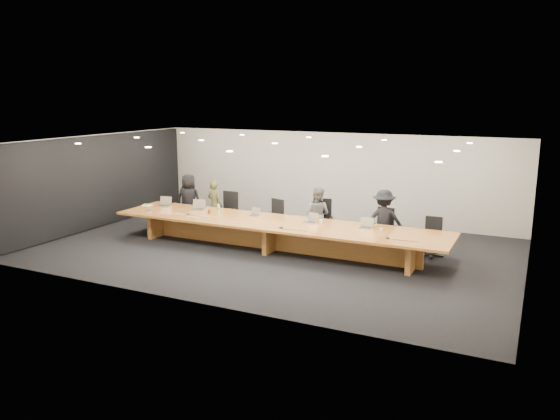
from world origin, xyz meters
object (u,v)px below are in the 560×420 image
object	(u,v)px
mic_right	(388,238)
mic_left	(188,214)
laptop_d	(310,218)
laptop_c	(254,212)
chair_far_left	(182,207)
av_box	(149,211)
paper_cup_far	(381,230)
water_bottle	(219,209)
laptop_a	(164,202)
chair_mid_right	(321,221)
person_a	(189,200)
person_c	(317,214)
laptop_b	(197,205)
chair_far_right	(431,237)
paper_cup_near	(321,222)
laptop_e	(366,223)
conference_table	(275,230)
person_b	(215,205)
chair_left	(227,211)
person_d	(383,220)
chair_mid_left	(272,218)
amber_mug	(209,212)
mic_center	(281,227)

from	to	relation	value
mic_right	mic_left	bearing A→B (deg)	179.16
laptop_d	mic_left	size ratio (longest dim) A/B	2.68
laptop_c	mic_left	xyz separation A→B (m)	(-1.70, -0.64, -0.10)
mic_left	mic_right	size ratio (longest dim) A/B	1.16
laptop_c	mic_right	size ratio (longest dim) A/B	2.75
chair_far_left	av_box	distance (m)	1.56
paper_cup_far	av_box	bearing A→B (deg)	-175.12
water_bottle	av_box	bearing A→B (deg)	-161.63
laptop_a	mic_left	distance (m)	1.47
chair_mid_right	paper_cup_far	distance (m)	2.25
person_a	mic_right	size ratio (longest dim) A/B	15.26
person_c	mic_left	bearing A→B (deg)	34.58
laptop_b	av_box	size ratio (longest dim) A/B	2.04
chair_mid_right	mic_right	world-z (taller)	chair_mid_right
chair_far_left	laptop_c	xyz separation A→B (m)	(2.96, -0.83, 0.27)
chair_far_right	paper_cup_near	xyz separation A→B (m)	(-2.61, -0.86, 0.30)
paper_cup_near	av_box	distance (m)	5.00
laptop_d	laptop_e	size ratio (longest dim) A/B	0.99
person_c	laptop_a	distance (m)	4.59
laptop_b	paper_cup_far	xyz separation A→B (m)	(5.41, -0.19, -0.10)
chair_far_left	laptop_e	bearing A→B (deg)	7.02
water_bottle	paper_cup_near	bearing A→B (deg)	0.91
chair_mid_right	mic_right	bearing A→B (deg)	-45.28
conference_table	laptop_b	world-z (taller)	laptop_b
person_b	conference_table	bearing A→B (deg)	166.76
person_c	laptop_b	bearing A→B (deg)	23.59
person_a	laptop_c	xyz separation A→B (m)	(2.74, -0.88, 0.06)
conference_table	av_box	xyz separation A→B (m)	(-3.78, -0.38, 0.24)
person_b	person_c	xyz separation A→B (m)	(3.27, 0.06, 0.01)
laptop_c	chair_left	bearing A→B (deg)	156.24
chair_far_left	chair_far_right	world-z (taller)	chair_far_left
person_d	laptop_a	size ratio (longest dim) A/B	4.38
paper_cup_far	mic_right	size ratio (longest dim) A/B	0.83
chair_left	person_d	bearing A→B (deg)	0.27
chair_mid_right	person_a	distance (m)	4.33
chair_mid_left	mic_right	xyz separation A→B (m)	(3.73, -1.55, 0.22)
chair_left	chair_far_right	world-z (taller)	chair_left
person_b	laptop_e	world-z (taller)	person_b
person_a	amber_mug	size ratio (longest dim) A/B	15.80
chair_left	chair_far_left	bearing A→B (deg)	-177.09
person_b	mic_right	xyz separation A→B (m)	(5.65, -1.57, 0.01)
person_c	amber_mug	bearing A→B (deg)	31.06
chair_far_right	laptop_d	xyz separation A→B (m)	(-2.90, -0.89, 0.38)
water_bottle	mic_right	size ratio (longest dim) A/B	2.32
laptop_d	mic_center	world-z (taller)	laptop_d
laptop_a	laptop_d	bearing A→B (deg)	-11.15
water_bottle	mic_left	distance (m)	0.85
person_a	laptop_b	distance (m)	1.25
chair_far_left	person_b	xyz separation A→B (m)	(1.18, 0.02, 0.16)
laptop_a	amber_mug	world-z (taller)	laptop_a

